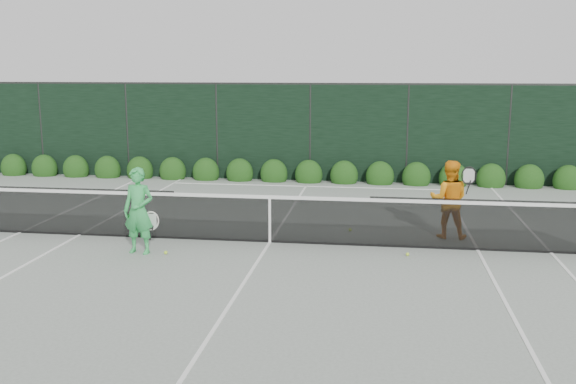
# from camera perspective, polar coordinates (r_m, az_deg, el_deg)

# --- Properties ---
(ground) EXTENTS (80.00, 80.00, 0.00)m
(ground) POSITION_cam_1_polar(r_m,az_deg,el_deg) (13.12, -1.61, -4.50)
(ground) COLOR gray
(ground) RESTS_ON ground
(tennis_net) EXTENTS (12.90, 0.10, 1.07)m
(tennis_net) POSITION_cam_1_polar(r_m,az_deg,el_deg) (12.99, -1.73, -2.24)
(tennis_net) COLOR black
(tennis_net) RESTS_ON ground
(player_woman) EXTENTS (0.67, 0.47, 1.66)m
(player_woman) POSITION_cam_1_polar(r_m,az_deg,el_deg) (12.52, -13.13, -1.64)
(player_woman) COLOR green
(player_woman) RESTS_ON ground
(player_man) EXTENTS (0.93, 0.71, 1.63)m
(player_man) POSITION_cam_1_polar(r_m,az_deg,el_deg) (13.72, 14.12, -0.63)
(player_man) COLOR orange
(player_man) RESTS_ON ground
(court_lines) EXTENTS (11.03, 23.83, 0.01)m
(court_lines) POSITION_cam_1_polar(r_m,az_deg,el_deg) (13.12, -1.61, -4.47)
(court_lines) COLOR white
(court_lines) RESTS_ON ground
(windscreen_fence) EXTENTS (32.00, 21.07, 3.06)m
(windscreen_fence) POSITION_cam_1_polar(r_m,az_deg,el_deg) (10.18, -4.24, -0.28)
(windscreen_fence) COLOR black
(windscreen_fence) RESTS_ON ground
(hedge_row) EXTENTS (31.66, 0.65, 0.94)m
(hedge_row) POSITION_cam_1_polar(r_m,az_deg,el_deg) (20.00, 1.85, 1.55)
(hedge_row) COLOR #12380F
(hedge_row) RESTS_ON ground
(tennis_balls) EXTENTS (4.64, 2.34, 0.07)m
(tennis_balls) POSITION_cam_1_polar(r_m,az_deg,el_deg) (12.83, 1.92, -4.71)
(tennis_balls) COLOR #C3EE34
(tennis_balls) RESTS_ON ground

